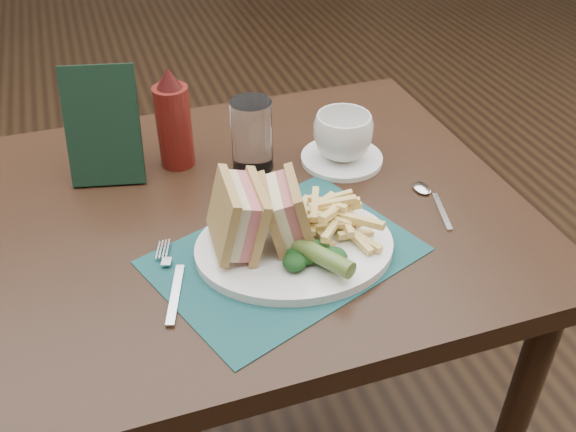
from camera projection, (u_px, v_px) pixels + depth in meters
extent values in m
plane|color=black|center=(211.00, 317.00, 1.90)|extent=(7.00, 7.00, 0.00)
cube|color=#164749|center=(285.00, 256.00, 0.96)|extent=(0.44, 0.38, 0.00)
cylinder|color=#496827|center=(317.00, 254.00, 0.91)|extent=(0.08, 0.12, 0.03)
cylinder|color=white|center=(342.00, 159.00, 1.18)|extent=(0.18, 0.18, 0.01)
imported|color=white|center=(343.00, 136.00, 1.15)|extent=(0.14, 0.14, 0.08)
cylinder|color=white|center=(252.00, 135.00, 1.13)|extent=(0.09, 0.09, 0.13)
cube|color=black|center=(103.00, 126.00, 1.08)|extent=(0.14, 0.10, 0.20)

